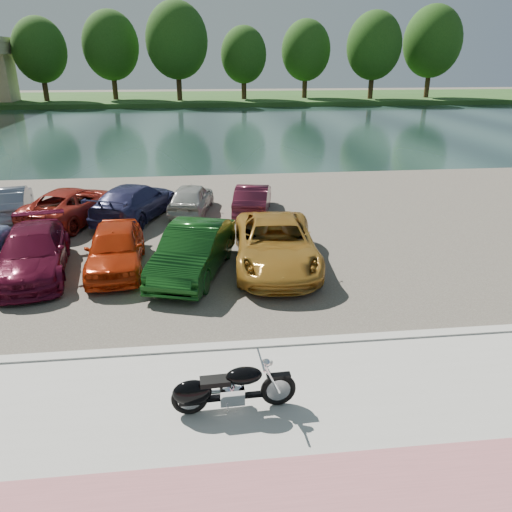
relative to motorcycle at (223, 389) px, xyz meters
The scene contains 18 objects.
ground 0.78m from the motorcycle, 20.43° to the left, with size 200.00×200.00×0.00m, color #595447.
promenade 1.08m from the motorcycle, 58.31° to the right, with size 60.00×6.00×0.10m, color #AEACA4.
pink_path 2.41m from the motorcycle, 77.76° to the right, with size 60.00×2.00×0.01m, color #A15B61.
kerb 2.30m from the motorcycle, 77.08° to the left, with size 60.00×0.30×0.14m, color #AEACA4.
parking_lot 11.21m from the motorcycle, 87.43° to the left, with size 60.00×18.00×0.04m, color #474139.
river 40.19m from the motorcycle, 89.28° to the left, with size 120.00×40.00×0.00m, color #172926.
far_bank 72.19m from the motorcycle, 89.60° to the left, with size 120.00×24.00×0.60m, color #204518.
far_trees 66.52m from the motorcycle, 85.79° to the left, with size 70.25×10.68×12.52m.
motorcycle is the anchor object (origin of this frame).
car_3 8.90m from the motorcycle, 127.12° to the left, with size 1.94×4.77×1.38m, color #500B21.
car_4 7.77m from the motorcycle, 112.24° to the left, with size 1.67×4.16×1.42m, color #B92D0C.
car_5 6.59m from the motorcycle, 94.65° to the left, with size 1.60×4.58×1.51m, color #103B11.
car_6 7.16m from the motorcycle, 73.55° to the left, with size 2.49×5.40×1.50m, color #B17B28.
car_9 15.30m from the motorcycle, 121.45° to the left, with size 1.43×4.09×1.35m, color slate.
car_10 13.58m from the motorcycle, 113.16° to the left, with size 2.26×4.91×1.36m, color maroon.
car_11 12.80m from the motorcycle, 103.13° to the left, with size 2.01×4.94×1.43m, color #2A2A51.
car_12 13.07m from the motorcycle, 92.83° to the left, with size 1.49×3.71×1.26m, color #A3A39F.
car_13 12.74m from the motorcycle, 81.28° to the left, with size 1.35×3.87×1.27m, color #4A1324.
Camera 1 is at (-0.76, -7.79, 6.25)m, focal length 35.00 mm.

